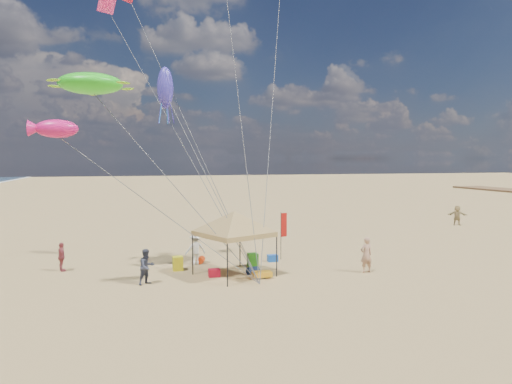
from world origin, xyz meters
TOP-DOWN VIEW (x-y plane):
  - ground at (0.00, 0.00)m, footprint 280.00×280.00m
  - canopy_tent at (-1.21, 2.54)m, footprint 5.35×5.35m
  - feather_flag at (2.25, 5.51)m, footprint 0.40×0.14m
  - cooler_red at (-2.20, 2.54)m, footprint 0.54×0.38m
  - cooler_blue at (1.50, 5.06)m, footprint 0.54×0.38m
  - bag_navy at (-0.27, 2.58)m, footprint 0.69×0.54m
  - bag_orange at (-2.37, 5.67)m, footprint 0.54×0.69m
  - chair_green at (0.14, 4.17)m, footprint 0.50×0.50m
  - chair_yellow at (-3.74, 4.34)m, footprint 0.50×0.50m
  - crate_grey at (-0.11, 1.66)m, footprint 0.34×0.30m
  - beach_cart at (-0.07, 1.66)m, footprint 0.90×0.50m
  - person_near_a at (5.25, 1.45)m, footprint 0.69×0.49m
  - person_near_b at (-5.36, 1.95)m, footprint 0.99×0.95m
  - person_near_c at (-2.70, 5.41)m, footprint 1.19×0.81m
  - person_far_a at (-9.38, 5.65)m, footprint 0.60×0.93m
  - person_far_c at (20.88, 14.80)m, footprint 1.61×1.24m
  - turtle_kite at (-7.76, 4.82)m, footprint 3.31×2.77m
  - fish_kite at (-8.91, 1.56)m, footprint 1.89×1.37m
  - squid_kite at (-4.09, 6.43)m, footprint 1.04×1.04m
  - stunt_kite_pink at (-7.18, 12.88)m, footprint 1.28×1.13m

SIDE VIEW (x-z plane):
  - ground at x=0.00m, z-range 0.00..0.00m
  - crate_grey at x=-0.11m, z-range 0.00..0.28m
  - bag_navy at x=-0.27m, z-range 0.00..0.36m
  - bag_orange at x=-2.37m, z-range 0.00..0.36m
  - cooler_red at x=-2.20m, z-range 0.00..0.38m
  - cooler_blue at x=1.50m, z-range 0.00..0.38m
  - beach_cart at x=-0.07m, z-range 0.08..0.32m
  - chair_green at x=0.14m, z-range 0.00..0.70m
  - chair_yellow at x=-3.74m, z-range 0.00..0.70m
  - person_far_a at x=-9.38m, z-range 0.00..1.46m
  - person_near_b at x=-5.36m, z-range 0.00..1.61m
  - person_far_c at x=20.88m, z-range 0.00..1.70m
  - person_near_c at x=-2.70m, z-range 0.00..1.71m
  - person_near_a at x=5.25m, z-range 0.00..1.78m
  - feather_flag at x=2.25m, z-range 0.46..3.13m
  - canopy_tent at x=-1.21m, z-range 1.20..4.81m
  - fish_kite at x=-8.91m, z-range 6.50..7.26m
  - turtle_kite at x=-7.76m, z-range 8.74..9.76m
  - squid_kite at x=-4.09m, z-range 8.30..10.52m
  - stunt_kite_pink at x=-7.18m, z-range 14.97..16.06m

